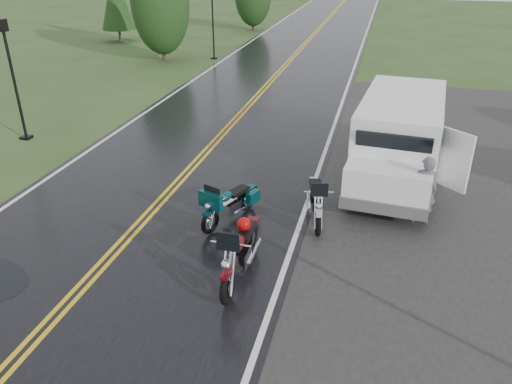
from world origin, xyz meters
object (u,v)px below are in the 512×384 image
at_px(motorcycle_red, 227,273).
at_px(lamp_post_far_left, 213,26).
at_px(motorcycle_teal, 210,213).
at_px(van_white, 354,161).
at_px(lamp_post_near_left, 14,81).
at_px(motorcycle_silver, 318,213).
at_px(person_at_van, 424,191).

relative_size(motorcycle_red, lamp_post_far_left, 0.64).
distance_m(motorcycle_teal, van_white, 3.99).
xyz_separation_m(van_white, lamp_post_far_left, (-9.38, 16.57, 0.71)).
bearing_deg(van_white, lamp_post_far_left, 124.79).
distance_m(motorcycle_red, motorcycle_teal, 2.58).
xyz_separation_m(motorcycle_teal, lamp_post_near_left, (-8.43, 4.57, 1.45)).
height_order(motorcycle_silver, lamp_post_far_left, lamp_post_far_left).
bearing_deg(lamp_post_near_left, van_white, -10.22).
relative_size(motorcycle_silver, lamp_post_near_left, 0.53).
distance_m(motorcycle_silver, person_at_van, 2.69).
distance_m(motorcycle_teal, person_at_van, 5.14).
relative_size(person_at_van, lamp_post_near_left, 0.42).
xyz_separation_m(motorcycle_red, lamp_post_near_left, (-9.58, 6.88, 1.32)).
bearing_deg(van_white, motorcycle_red, -106.38).
xyz_separation_m(motorcycle_silver, lamp_post_near_left, (-10.88, 4.04, 1.40)).
xyz_separation_m(motorcycle_silver, lamp_post_far_left, (-8.77, 18.54, 1.26)).
bearing_deg(motorcycle_teal, lamp_post_near_left, 173.00).
xyz_separation_m(motorcycle_silver, person_at_van, (2.34, 1.32, 0.22)).
height_order(motorcycle_teal, person_at_van, person_at_van).
bearing_deg(person_at_van, motorcycle_teal, 17.71).
relative_size(motorcycle_teal, lamp_post_far_left, 0.53).
relative_size(person_at_van, lamp_post_far_left, 0.45).
bearing_deg(van_white, lamp_post_near_left, 175.06).
bearing_deg(person_at_van, motorcycle_red, 45.38).
distance_m(motorcycle_silver, van_white, 2.13).
relative_size(van_white, person_at_van, 3.52).
bearing_deg(lamp_post_near_left, motorcycle_silver, -20.35).
xyz_separation_m(lamp_post_near_left, lamp_post_far_left, (2.11, 14.50, -0.14)).
height_order(lamp_post_near_left, lamp_post_far_left, lamp_post_near_left).
height_order(motorcycle_red, motorcycle_teal, motorcycle_red).
relative_size(motorcycle_teal, motorcycle_silver, 0.93).
bearing_deg(motorcycle_silver, van_white, 61.20).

